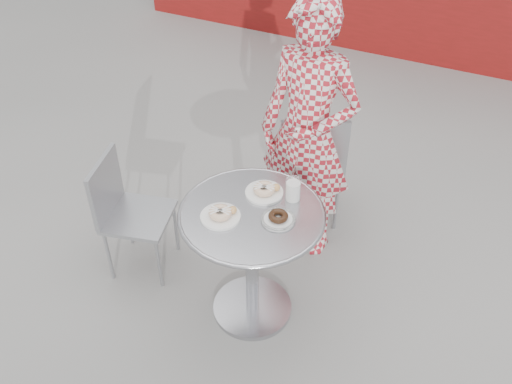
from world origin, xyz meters
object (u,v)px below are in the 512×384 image
at_px(bistro_table, 252,239).
at_px(milk_cup, 293,190).
at_px(plate_far, 265,190).
at_px(plate_near, 221,214).
at_px(chair_far, 309,182).
at_px(chair_left, 140,235).
at_px(plate_checker, 278,218).
at_px(seated_person, 308,134).

height_order(bistro_table, milk_cup, milk_cup).
distance_m(bistro_table, plate_far, 0.27).
bearing_deg(bistro_table, plate_near, -141.68).
relative_size(chair_far, chair_left, 1.11).
bearing_deg(chair_left, plate_far, -94.53).
xyz_separation_m(plate_far, plate_checker, (0.15, -0.16, -0.01)).
distance_m(chair_far, seated_person, 0.62).
bearing_deg(bistro_table, chair_left, 176.77).
bearing_deg(chair_far, bistro_table, 67.35).
height_order(chair_left, plate_near, plate_near).
relative_size(chair_far, plate_near, 4.31).
height_order(chair_left, seated_person, seated_person).
xyz_separation_m(plate_near, plate_checker, (0.27, 0.10, -0.01)).
bearing_deg(bistro_table, seated_person, 87.18).
bearing_deg(chair_left, plate_checker, -105.78).
relative_size(plate_far, plate_checker, 1.16).
xyz_separation_m(plate_near, milk_cup, (0.27, 0.29, 0.04)).
distance_m(chair_far, plate_checker, 1.09).
bearing_deg(plate_near, bistro_table, 38.32).
bearing_deg(chair_left, plate_near, -115.43).
bearing_deg(plate_far, plate_near, -114.76).
xyz_separation_m(chair_left, plate_near, (0.66, -0.14, 0.55)).
bearing_deg(plate_near, seated_person, 78.75).
xyz_separation_m(bistro_table, seated_person, (0.03, 0.70, 0.25)).
bearing_deg(seated_person, plate_near, -94.72).
bearing_deg(seated_person, milk_cup, -70.99).
distance_m(plate_far, milk_cup, 0.16).
bearing_deg(milk_cup, bistro_table, -127.97).
xyz_separation_m(bistro_table, chair_far, (-0.02, 0.95, -0.31)).
relative_size(plate_near, plate_checker, 1.17).
xyz_separation_m(seated_person, plate_checker, (0.11, -0.69, -0.05)).
height_order(plate_far, plate_checker, plate_far).
distance_m(plate_near, milk_cup, 0.40).
bearing_deg(bistro_table, milk_cup, 52.03).
bearing_deg(seated_person, chair_far, 109.76).
relative_size(chair_left, plate_near, 3.88).
relative_size(bistro_table, plate_checker, 4.41).
xyz_separation_m(bistro_table, plate_checker, (0.14, 0.00, 0.20)).
height_order(chair_far, plate_near, chair_far).
height_order(plate_near, milk_cup, milk_cup).
bearing_deg(chair_left, seated_person, -64.86).
relative_size(chair_far, plate_checker, 5.02).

